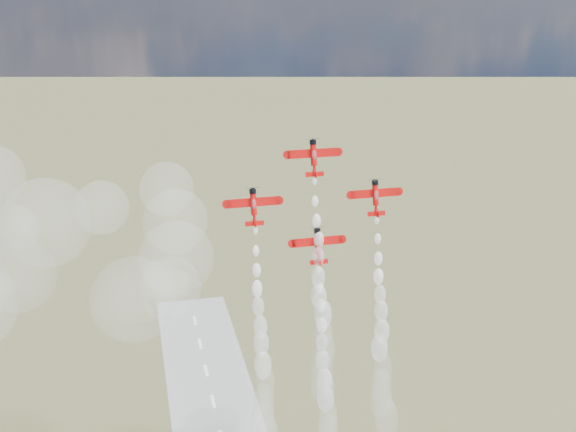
% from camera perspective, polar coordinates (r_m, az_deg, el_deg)
% --- Properties ---
extents(plane_lead, '(11.05, 4.06, 7.78)m').
position_cam_1_polar(plane_lead, '(140.97, 2.18, 5.02)').
color(plane_lead, '#BE0A09').
rests_on(plane_lead, ground).
extents(plane_left, '(11.05, 4.06, 7.78)m').
position_cam_1_polar(plane_left, '(138.65, -2.94, 0.85)').
color(plane_left, '#BE0A09').
rests_on(plane_left, ground).
extents(plane_right, '(11.05, 4.06, 7.78)m').
position_cam_1_polar(plane_right, '(145.56, 7.42, 1.62)').
color(plane_right, '#BE0A09').
rests_on(plane_right, ground).
extents(plane_slot, '(11.05, 4.06, 7.78)m').
position_cam_1_polar(plane_slot, '(142.68, 2.55, -2.48)').
color(plane_slot, '#BE0A09').
rests_on(plane_slot, ground).
extents(smoke_trail_lead, '(5.85, 13.31, 46.70)m').
position_cam_1_polar(smoke_trail_lead, '(147.68, 2.91, -10.76)').
color(smoke_trail_lead, white).
rests_on(smoke_trail_lead, plane_lead).
extents(smoke_trail_left, '(5.58, 13.79, 46.08)m').
position_cam_1_polar(smoke_trail_left, '(147.72, -2.03, -14.84)').
color(smoke_trail_left, white).
rests_on(smoke_trail_left, plane_left).
extents(smoke_trail_right, '(5.64, 13.92, 46.07)m').
position_cam_1_polar(smoke_trail_right, '(154.37, 8.01, -13.41)').
color(smoke_trail_right, white).
rests_on(smoke_trail_right, plane_right).
extents(smoke_trail_slot, '(5.59, 13.68, 46.02)m').
position_cam_1_polar(smoke_trail_slot, '(154.35, 3.39, -17.32)').
color(smoke_trail_slot, white).
rests_on(smoke_trail_slot, plane_slot).
extents(drifted_smoke_cloud, '(68.22, 36.69, 51.75)m').
position_cam_1_polar(drifted_smoke_cloud, '(163.88, -17.76, -3.75)').
color(drifted_smoke_cloud, white).
rests_on(drifted_smoke_cloud, ground).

